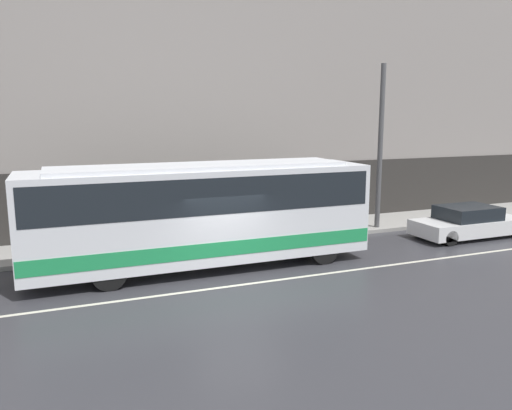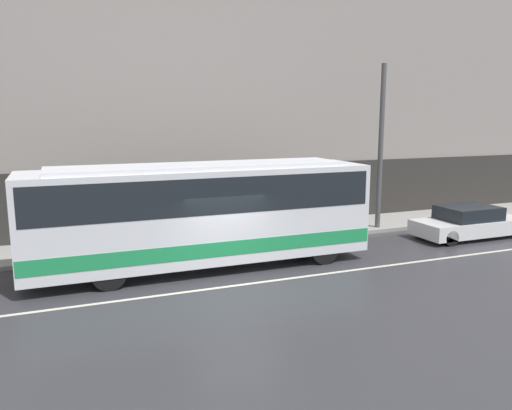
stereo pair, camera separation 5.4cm
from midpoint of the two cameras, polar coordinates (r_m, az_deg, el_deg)
name	(u,v)px [view 2 (the right image)]	position (r m, az deg, el deg)	size (l,w,h in m)	color
ground_plane	(235,286)	(14.68, -2.27, -9.20)	(60.00, 60.00, 0.00)	#333338
sidewalk	(189,240)	(19.70, -7.60, -4.01)	(60.00, 2.96, 0.15)	gray
building_facade	(175,92)	(20.71, -9.11, 12.61)	(60.00, 0.35, 12.01)	gray
lane_stripe	(235,286)	(14.68, -2.27, -9.18)	(54.00, 0.14, 0.01)	beige
transit_bus	(202,210)	(15.98, -6.04, -0.59)	(10.92, 2.48, 3.37)	silver
sedan_white_front	(469,223)	(21.97, 23.25, -1.87)	(4.73, 1.84, 1.28)	silver
utility_pole_near	(381,147)	(21.64, 14.13, 6.40)	(0.21, 0.21, 6.82)	#4C4C4F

